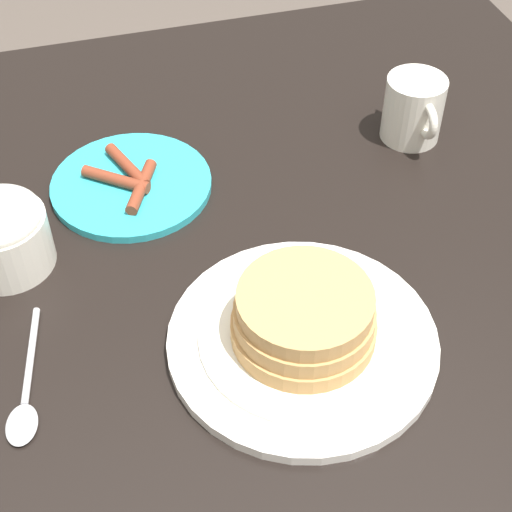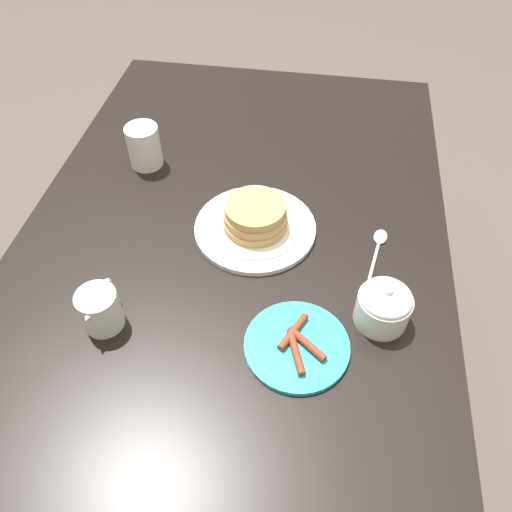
{
  "view_description": "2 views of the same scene",
  "coord_description": "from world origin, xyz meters",
  "px_view_note": "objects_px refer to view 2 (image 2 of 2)",
  "views": [
    {
      "loc": [
        0.41,
        -0.22,
        1.34
      ],
      "look_at": [
        -0.13,
        -0.06,
        0.77
      ],
      "focal_mm": 55.0,
      "sensor_mm": 36.0,
      "label": 1
    },
    {
      "loc": [
        -0.78,
        -0.17,
        1.51
      ],
      "look_at": [
        -0.13,
        -0.06,
        0.77
      ],
      "focal_mm": 35.0,
      "sensor_mm": 36.0,
      "label": 2
    }
  ],
  "objects_px": {
    "coffee_mug": "(145,145)",
    "sugar_bowl": "(384,305)",
    "pancake_plate": "(255,222)",
    "spoon": "(378,245)",
    "creamer_pitcher": "(100,309)",
    "side_plate_bacon": "(297,345)"
  },
  "relations": [
    {
      "from": "coffee_mug",
      "to": "sugar_bowl",
      "type": "bearing_deg",
      "value": -123.98
    },
    {
      "from": "pancake_plate",
      "to": "spoon",
      "type": "bearing_deg",
      "value": -91.57
    },
    {
      "from": "coffee_mug",
      "to": "sugar_bowl",
      "type": "relative_size",
      "value": 1.15
    },
    {
      "from": "creamer_pitcher",
      "to": "spoon",
      "type": "distance_m",
      "value": 0.57
    },
    {
      "from": "coffee_mug",
      "to": "spoon",
      "type": "distance_m",
      "value": 0.6
    },
    {
      "from": "creamer_pitcher",
      "to": "sugar_bowl",
      "type": "xyz_separation_m",
      "value": [
        0.09,
        -0.5,
        0.0
      ]
    },
    {
      "from": "pancake_plate",
      "to": "creamer_pitcher",
      "type": "height_order",
      "value": "creamer_pitcher"
    },
    {
      "from": "pancake_plate",
      "to": "coffee_mug",
      "type": "bearing_deg",
      "value": 57.81
    },
    {
      "from": "coffee_mug",
      "to": "creamer_pitcher",
      "type": "relative_size",
      "value": 1.02
    },
    {
      "from": "sugar_bowl",
      "to": "spoon",
      "type": "distance_m",
      "value": 0.19
    },
    {
      "from": "sugar_bowl",
      "to": "spoon",
      "type": "height_order",
      "value": "sugar_bowl"
    },
    {
      "from": "pancake_plate",
      "to": "coffee_mug",
      "type": "relative_size",
      "value": 2.3
    },
    {
      "from": "side_plate_bacon",
      "to": "sugar_bowl",
      "type": "distance_m",
      "value": 0.17
    },
    {
      "from": "pancake_plate",
      "to": "side_plate_bacon",
      "type": "distance_m",
      "value": 0.3
    },
    {
      "from": "coffee_mug",
      "to": "creamer_pitcher",
      "type": "bearing_deg",
      "value": -172.25
    },
    {
      "from": "pancake_plate",
      "to": "side_plate_bacon",
      "type": "height_order",
      "value": "pancake_plate"
    },
    {
      "from": "coffee_mug",
      "to": "spoon",
      "type": "relative_size",
      "value": 0.73
    },
    {
      "from": "spoon",
      "to": "side_plate_bacon",
      "type": "bearing_deg",
      "value": 152.04
    },
    {
      "from": "spoon",
      "to": "sugar_bowl",
      "type": "bearing_deg",
      "value": -179.23
    },
    {
      "from": "side_plate_bacon",
      "to": "spoon",
      "type": "xyz_separation_m",
      "value": [
        0.27,
        -0.14,
        -0.0
      ]
    },
    {
      "from": "side_plate_bacon",
      "to": "sugar_bowl",
      "type": "relative_size",
      "value": 1.91
    },
    {
      "from": "pancake_plate",
      "to": "sugar_bowl",
      "type": "distance_m",
      "value": 0.33
    }
  ]
}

